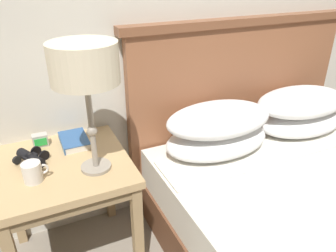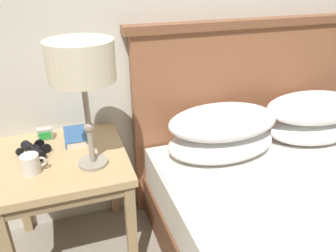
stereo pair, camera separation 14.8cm
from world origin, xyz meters
name	(u,v)px [view 1 (the left image)]	position (x,y,z in m)	size (l,w,h in m)	color
nightstand	(64,177)	(-0.56, 0.78, 0.52)	(0.58, 0.58, 0.60)	tan
bed	(334,227)	(0.55, 0.19, 0.28)	(1.50, 1.96, 1.12)	brown
table_lamp	(85,67)	(-0.43, 0.67, 1.05)	(0.26, 0.26, 0.54)	gray
book_on_nightstand	(74,141)	(-0.48, 0.93, 0.62)	(0.13, 0.19, 0.03)	silver
binoculars_pair	(31,158)	(-0.68, 0.84, 0.62)	(0.16, 0.16, 0.05)	black
coffee_mug	(33,172)	(-0.68, 0.69, 0.64)	(0.10, 0.08, 0.08)	silver
alarm_clock	(40,140)	(-0.63, 0.98, 0.63)	(0.07, 0.05, 0.06)	#B7B2A8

